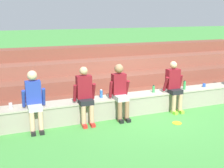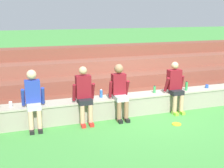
{
  "view_description": "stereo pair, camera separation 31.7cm",
  "coord_description": "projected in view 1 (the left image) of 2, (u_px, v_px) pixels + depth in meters",
  "views": [
    {
      "loc": [
        -3.64,
        -6.29,
        2.63
      ],
      "look_at": [
        -1.08,
        0.24,
        0.86
      ],
      "focal_mm": 45.71,
      "sensor_mm": 36.0,
      "label": 1
    },
    {
      "loc": [
        -3.34,
        -6.4,
        2.63
      ],
      "look_at": [
        -1.08,
        0.24,
        0.86
      ],
      "focal_mm": 45.71,
      "sensor_mm": 36.0,
      "label": 2
    }
  ],
  "objects": [
    {
      "name": "ground_plane",
      "position": [
        153.0,
        114.0,
        7.61
      ],
      "size": [
        80.0,
        80.0,
        0.0
      ],
      "primitive_type": "plane",
      "color": "#428E3D"
    },
    {
      "name": "stone_seating_wall",
      "position": [
        149.0,
        101.0,
        7.76
      ],
      "size": [
        9.56,
        0.53,
        0.52
      ],
      "color": "gray",
      "rests_on": "ground"
    },
    {
      "name": "brick_bleachers",
      "position": [
        117.0,
        75.0,
        9.74
      ],
      "size": [
        10.81,
        3.01,
        1.5
      ],
      "color": "brown",
      "rests_on": "ground"
    },
    {
      "name": "person_left_of_center",
      "position": [
        34.0,
        99.0,
        6.37
      ],
      "size": [
        0.52,
        0.54,
        1.38
      ],
      "color": "#DBAD89",
      "rests_on": "ground"
    },
    {
      "name": "person_center",
      "position": [
        85.0,
        94.0,
        6.78
      ],
      "size": [
        0.54,
        0.52,
        1.39
      ],
      "color": "tan",
      "rests_on": "ground"
    },
    {
      "name": "person_right_of_center",
      "position": [
        120.0,
        90.0,
        7.1
      ],
      "size": [
        0.52,
        0.57,
        1.39
      ],
      "color": "#996B4C",
      "rests_on": "ground"
    },
    {
      "name": "person_far_right",
      "position": [
        174.0,
        85.0,
        7.67
      ],
      "size": [
        0.54,
        0.51,
        1.36
      ],
      "color": "tan",
      "rests_on": "ground"
    },
    {
      "name": "water_bottle_mid_left",
      "position": [
        154.0,
        89.0,
        7.72
      ],
      "size": [
        0.07,
        0.07,
        0.21
      ],
      "color": "green",
      "rests_on": "stone_seating_wall"
    },
    {
      "name": "water_bottle_near_left",
      "position": [
        101.0,
        94.0,
        7.25
      ],
      "size": [
        0.07,
        0.07,
        0.22
      ],
      "color": "blue",
      "rests_on": "stone_seating_wall"
    },
    {
      "name": "water_bottle_center_gap",
      "position": [
        184.0,
        85.0,
        8.01
      ],
      "size": [
        0.07,
        0.07,
        0.26
      ],
      "color": "green",
      "rests_on": "stone_seating_wall"
    },
    {
      "name": "plastic_cup_right_end",
      "position": [
        204.0,
        85.0,
        8.3
      ],
      "size": [
        0.09,
        0.09,
        0.1
      ],
      "primitive_type": "cylinder",
      "color": "blue",
      "rests_on": "stone_seating_wall"
    },
    {
      "name": "plastic_cup_left_end",
      "position": [
        11.0,
        106.0,
        6.44
      ],
      "size": [
        0.08,
        0.08,
        0.13
      ],
      "primitive_type": "cylinder",
      "color": "white",
      "rests_on": "stone_seating_wall"
    },
    {
      "name": "frisbee",
      "position": [
        177.0,
        123.0,
        6.95
      ],
      "size": [
        0.23,
        0.23,
        0.02
      ],
      "primitive_type": "cylinder",
      "color": "yellow",
      "rests_on": "ground"
    }
  ]
}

